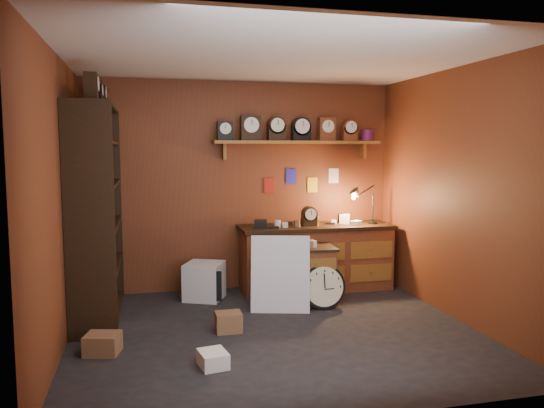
{
  "coord_description": "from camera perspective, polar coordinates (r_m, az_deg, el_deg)",
  "views": [
    {
      "loc": [
        -1.25,
        -5.01,
        1.84
      ],
      "look_at": [
        0.05,
        0.35,
        1.26
      ],
      "focal_mm": 35.0,
      "sensor_mm": 36.0,
      "label": 1
    }
  ],
  "objects": [
    {
      "name": "floor",
      "position": [
        5.48,
        0.4,
        -13.61
      ],
      "size": [
        4.0,
        4.0,
        0.0
      ],
      "primitive_type": "plane",
      "color": "black",
      "rests_on": "ground"
    },
    {
      "name": "room_shell",
      "position": [
        5.28,
        0.6,
        4.7
      ],
      "size": [
        4.02,
        3.62,
        2.71
      ],
      "color": "brown",
      "rests_on": "ground"
    },
    {
      "name": "shelving_unit",
      "position": [
        6.04,
        -18.68,
        0.11
      ],
      "size": [
        0.47,
        1.6,
        2.58
      ],
      "color": "black",
      "rests_on": "ground"
    },
    {
      "name": "workbench",
      "position": [
        6.97,
        4.74,
        -5.33
      ],
      "size": [
        2.0,
        0.66,
        1.36
      ],
      "color": "brown",
      "rests_on": "ground"
    },
    {
      "name": "low_cabinet",
      "position": [
        6.39,
        4.0,
        -7.29
      ],
      "size": [
        0.63,
        0.54,
        0.77
      ],
      "rotation": [
        0.0,
        0.0,
        -0.06
      ],
      "color": "brown",
      "rests_on": "ground"
    },
    {
      "name": "big_round_clock",
      "position": [
        6.21,
        5.56,
        -8.84
      ],
      "size": [
        0.52,
        0.17,
        0.52
      ],
      "color": "black",
      "rests_on": "ground"
    },
    {
      "name": "white_panel",
      "position": [
        6.14,
        0.89,
        -11.43
      ],
      "size": [
        0.69,
        0.35,
        0.88
      ],
      "primitive_type": "cube",
      "rotation": [
        -0.17,
        0.0,
        -0.27
      ],
      "color": "silver",
      "rests_on": "ground"
    },
    {
      "name": "mini_fridge",
      "position": [
        6.6,
        -7.28,
        -8.23
      ],
      "size": [
        0.57,
        0.6,
        0.45
      ],
      "rotation": [
        0.0,
        0.0,
        -0.42
      ],
      "color": "silver",
      "rests_on": "ground"
    },
    {
      "name": "floor_box_a",
      "position": [
        5.16,
        -17.76,
        -14.13
      ],
      "size": [
        0.35,
        0.32,
        0.18
      ],
      "primitive_type": "cube",
      "rotation": [
        0.0,
        0.0,
        -0.25
      ],
      "color": "brown",
      "rests_on": "ground"
    },
    {
      "name": "floor_box_b",
      "position": [
        4.69,
        -6.36,
        -16.24
      ],
      "size": [
        0.26,
        0.3,
        0.13
      ],
      "primitive_type": "cube",
      "rotation": [
        0.0,
        0.0,
        0.17
      ],
      "color": "white",
      "rests_on": "ground"
    },
    {
      "name": "floor_box_c",
      "position": [
        5.49,
        -4.69,
        -12.53
      ],
      "size": [
        0.26,
        0.22,
        0.19
      ],
      "primitive_type": "cube",
      "rotation": [
        0.0,
        0.0,
        -0.01
      ],
      "color": "brown",
      "rests_on": "ground"
    }
  ]
}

